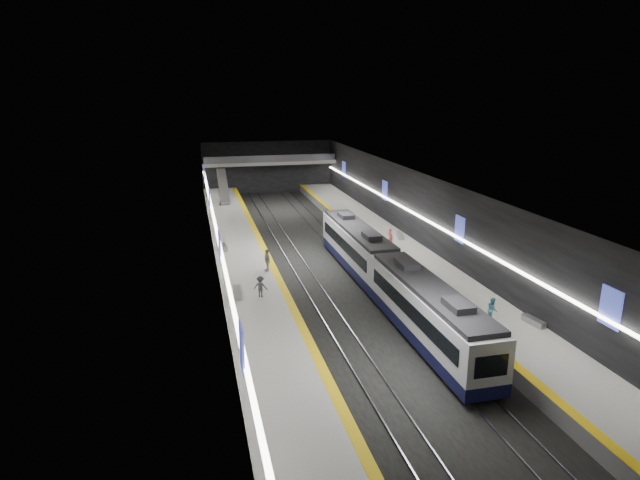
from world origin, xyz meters
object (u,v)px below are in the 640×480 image
object	(u,v)px
bench_left_near	(237,292)
bench_left_far	(223,247)
passenger_right_a	(390,238)
passenger_left_a	(267,260)
bench_right_near	(534,321)
passenger_left_b	(260,287)
escalator	(223,186)
bench_right_far	(400,236)
train	(387,273)
passenger_right_b	(492,310)

from	to	relation	value
bench_left_near	bench_left_far	distance (m)	12.17
passenger_right_a	passenger_left_a	size ratio (longest dim) A/B	0.97
bench_left_far	bench_right_near	xyz separation A→B (m)	(18.60, -21.83, -0.02)
bench_right_near	passenger_left_b	world-z (taller)	passenger_left_b
escalator	bench_left_near	size ratio (longest dim) A/B	3.96
bench_right_far	passenger_left_a	size ratio (longest dim) A/B	0.95
bench_right_near	passenger_right_a	size ratio (longest dim) A/B	0.95
passenger_left_a	bench_left_far	bearing A→B (deg)	-168.57
train	bench_right_near	size ratio (longest dim) A/B	17.01
bench_left_near	bench_right_near	xyz separation A→B (m)	(18.39, -9.65, -0.03)
train	bench_left_far	distance (m)	17.61
passenger_right_b	bench_right_near	bearing A→B (deg)	-93.48
bench_right_near	passenger_left_b	bearing A→B (deg)	142.41
escalator	bench_left_far	size ratio (longest dim) A/B	4.19
bench_left_near	passenger_right_b	bearing A→B (deg)	-25.65
passenger_right_b	passenger_left_a	world-z (taller)	passenger_left_a
bench_left_far	passenger_left_a	distance (m)	7.86
bench_left_far	passenger_left_a	bearing A→B (deg)	-71.66
escalator	passenger_left_b	distance (m)	36.42
train	bench_right_near	xyz separation A→B (m)	(7.00, -8.62, -0.98)
escalator	passenger_right_a	world-z (taller)	escalator
bench_right_far	passenger_right_a	bearing A→B (deg)	-113.45
train	bench_right_near	distance (m)	11.15
passenger_right_a	bench_left_far	bearing A→B (deg)	55.28
bench_left_near	bench_right_near	distance (m)	20.77
train	bench_left_far	bearing A→B (deg)	131.30
passenger_right_a	passenger_left_a	world-z (taller)	passenger_left_a
bench_left_far	passenger_right_a	distance (m)	16.08
escalator	passenger_left_a	bearing A→B (deg)	-87.02
bench_left_near	passenger_left_b	xyz separation A→B (m)	(1.67, -0.68, 0.56)
train	passenger_left_b	distance (m)	9.74
passenger_left_b	passenger_right_a	bearing A→B (deg)	-124.24
passenger_right_a	escalator	bearing A→B (deg)	4.17
passenger_left_a	passenger_left_b	size ratio (longest dim) A/B	1.19
bench_right_far	passenger_left_b	bearing A→B (deg)	-127.76
train	passenger_right_a	world-z (taller)	train
bench_right_far	passenger_right_b	distance (m)	20.64
train	bench_left_near	world-z (taller)	train
bench_right_near	bench_right_far	xyz separation A→B (m)	(-0.64, 21.66, 0.01)
bench_left_far	passenger_right_a	xyz separation A→B (m)	(15.78, -3.01, 0.69)
bench_right_far	passenger_left_b	xyz separation A→B (m)	(-16.08, -12.69, 0.58)
passenger_left_a	passenger_left_b	distance (m)	5.86
train	bench_left_near	xyz separation A→B (m)	(-11.39, 1.04, -0.95)
passenger_right_b	passenger_left_b	distance (m)	16.34
escalator	bench_left_far	distance (m)	23.66
escalator	bench_right_far	world-z (taller)	escalator
train	bench_left_far	xyz separation A→B (m)	(-11.60, 13.21, -0.96)
train	passenger_left_b	xyz separation A→B (m)	(-9.72, 0.36, -0.39)
passenger_left_a	passenger_right_a	bearing A→B (deg)	95.50
passenger_right_b	passenger_left_a	size ratio (longest dim) A/B	0.86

